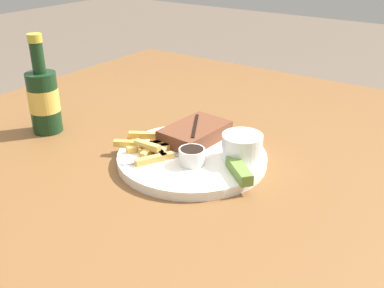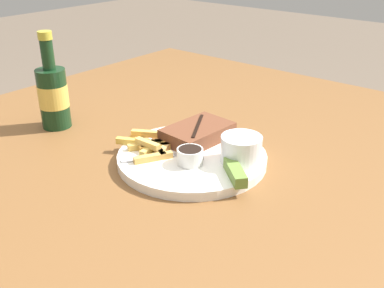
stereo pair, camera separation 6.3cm
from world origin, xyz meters
name	(u,v)px [view 2 (the right image)]	position (x,y,z in m)	size (l,w,h in m)	color
dining_table	(192,193)	(0.00, 0.00, 0.70)	(1.32, 1.30, 0.77)	brown
dinner_plate	(192,158)	(0.00, 0.00, 0.78)	(0.29, 0.29, 0.02)	white
steak_portion	(198,133)	(0.06, 0.03, 0.81)	(0.14, 0.10, 0.03)	brown
fries_pile	(154,145)	(-0.03, 0.07, 0.80)	(0.15, 0.14, 0.02)	#F3B047
coleslaw_cup	(241,147)	(0.03, -0.09, 0.82)	(0.08, 0.08, 0.05)	white
dipping_sauce_cup	(190,155)	(-0.03, -0.02, 0.81)	(0.05, 0.05, 0.03)	silver
pickle_spear	(235,172)	(-0.02, -0.12, 0.80)	(0.07, 0.08, 0.02)	olive
fork_utensil	(153,157)	(-0.06, 0.04, 0.79)	(0.12, 0.09, 0.00)	#B7B7BC
knife_utensil	(189,144)	(0.02, 0.03, 0.79)	(0.10, 0.15, 0.01)	#B7B7BC
beer_bottle	(53,94)	(-0.06, 0.35, 0.85)	(0.07, 0.07, 0.21)	#143319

